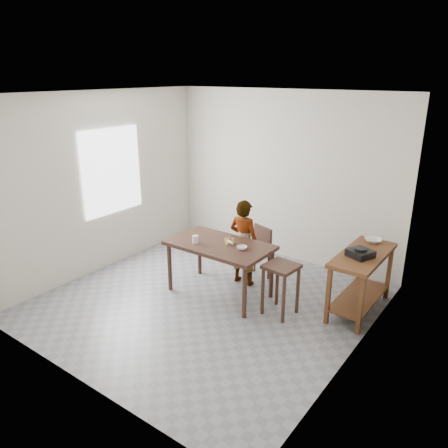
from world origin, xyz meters
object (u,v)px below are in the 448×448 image
Objects in this scene: dining_table at (220,269)px; prep_counter at (360,282)px; stool at (280,289)px; child at (244,242)px; dining_chair at (253,254)px.

prep_counter is at bearing 22.15° from dining_table.
stool is at bearing -139.22° from prep_counter.
dining_table is 0.54m from child.
dining_table is 1.86m from prep_counter.
child reaches higher than dining_table.
stool is at bearing 1.54° from dining_table.
dining_table is 2.06× the size of stool.
prep_counter is at bearing 19.65° from dining_chair.
prep_counter is 1.67m from child.
dining_chair is at bearing -99.61° from child.
prep_counter reaches higher than stool.
dining_chair is at bearing 80.89° from dining_table.
child reaches higher than prep_counter.
child is at bearing 152.50° from stool.
prep_counter reaches higher than dining_chair.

